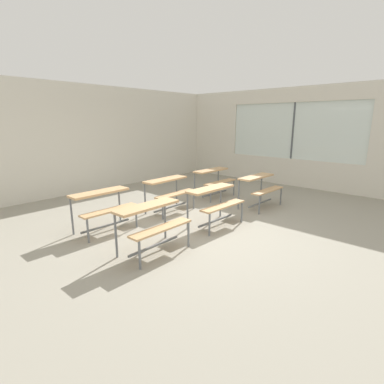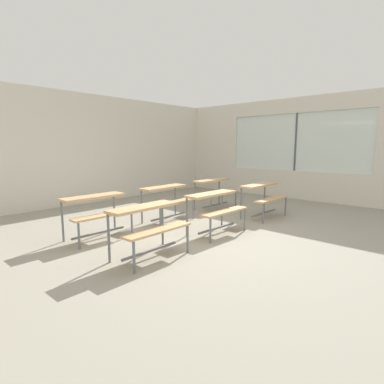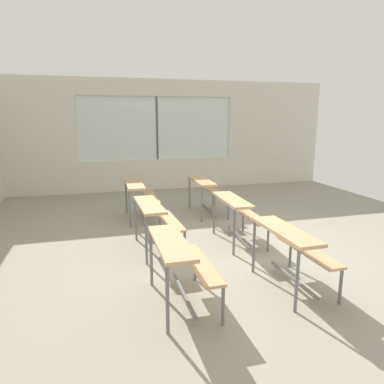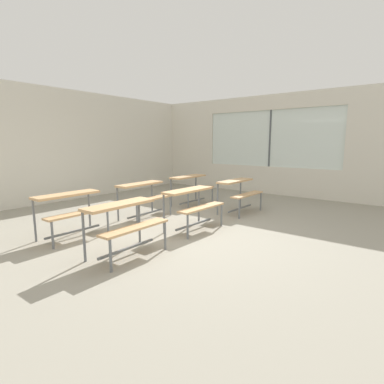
{
  "view_description": "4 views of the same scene",
  "coord_description": "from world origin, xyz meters",
  "px_view_note": "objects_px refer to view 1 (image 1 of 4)",
  "views": [
    {
      "loc": [
        -3.88,
        -3.37,
        2.01
      ],
      "look_at": [
        0.48,
        0.61,
        0.56
      ],
      "focal_mm": 27.26,
      "sensor_mm": 36.0,
      "label": 1
    },
    {
      "loc": [
        -3.8,
        -3.3,
        1.6
      ],
      "look_at": [
        0.25,
        0.39,
        0.75
      ],
      "focal_mm": 28.0,
      "sensor_mm": 36.0,
      "label": 2
    },
    {
      "loc": [
        -4.54,
        2.11,
        2.01
      ],
      "look_at": [
        1.13,
        0.56,
        0.73
      ],
      "focal_mm": 32.32,
      "sensor_mm": 36.0,
      "label": 3
    },
    {
      "loc": [
        -3.8,
        -3.3,
        1.6
      ],
      "look_at": [
        1.13,
        0.53,
        0.55
      ],
      "focal_mm": 28.0,
      "sensor_mm": 36.0,
      "label": 4
    }
  ],
  "objects_px": {
    "desk_bench_r0c1": "(215,198)",
    "desk_bench_r0c0": "(152,217)",
    "desk_bench_r1c0": "(103,202)",
    "desk_bench_r1c1": "(169,187)",
    "desk_bench_r1c2": "(214,176)",
    "desk_bench_r0c2": "(260,184)"
  },
  "relations": [
    {
      "from": "desk_bench_r0c2",
      "to": "desk_bench_r1c0",
      "type": "bearing_deg",
      "value": 158.96
    },
    {
      "from": "desk_bench_r0c0",
      "to": "desk_bench_r0c1",
      "type": "distance_m",
      "value": 1.6
    },
    {
      "from": "desk_bench_r0c0",
      "to": "desk_bench_r1c1",
      "type": "height_order",
      "value": "same"
    },
    {
      "from": "desk_bench_r0c0",
      "to": "desk_bench_r0c2",
      "type": "bearing_deg",
      "value": -0.65
    },
    {
      "from": "desk_bench_r1c0",
      "to": "desk_bench_r0c0",
      "type": "bearing_deg",
      "value": -89.02
    },
    {
      "from": "desk_bench_r0c0",
      "to": "desk_bench_r0c1",
      "type": "bearing_deg",
      "value": 0.08
    },
    {
      "from": "desk_bench_r1c0",
      "to": "desk_bench_r1c2",
      "type": "relative_size",
      "value": 0.99
    },
    {
      "from": "desk_bench_r1c0",
      "to": "desk_bench_r1c1",
      "type": "relative_size",
      "value": 0.98
    },
    {
      "from": "desk_bench_r1c0",
      "to": "desk_bench_r1c1",
      "type": "height_order",
      "value": "same"
    },
    {
      "from": "desk_bench_r1c2",
      "to": "desk_bench_r0c2",
      "type": "bearing_deg",
      "value": -89.3
    },
    {
      "from": "desk_bench_r0c1",
      "to": "desk_bench_r0c0",
      "type": "bearing_deg",
      "value": -177.52
    },
    {
      "from": "desk_bench_r0c2",
      "to": "desk_bench_r1c1",
      "type": "xyz_separation_m",
      "value": [
        -1.68,
        1.34,
        0.0
      ]
    },
    {
      "from": "desk_bench_r0c1",
      "to": "desk_bench_r1c0",
      "type": "xyz_separation_m",
      "value": [
        -1.62,
        1.34,
        0.0
      ]
    },
    {
      "from": "desk_bench_r1c1",
      "to": "desk_bench_r0c0",
      "type": "bearing_deg",
      "value": -142.23
    },
    {
      "from": "desk_bench_r0c1",
      "to": "desk_bench_r1c1",
      "type": "xyz_separation_m",
      "value": [
        0.03,
        1.32,
        0.0
      ]
    },
    {
      "from": "desk_bench_r0c2",
      "to": "desk_bench_r1c0",
      "type": "height_order",
      "value": "same"
    },
    {
      "from": "desk_bench_r0c1",
      "to": "desk_bench_r1c1",
      "type": "bearing_deg",
      "value": 90.34
    },
    {
      "from": "desk_bench_r1c0",
      "to": "desk_bench_r1c2",
      "type": "xyz_separation_m",
      "value": [
        3.33,
        0.03,
        0.0
      ]
    },
    {
      "from": "desk_bench_r1c1",
      "to": "desk_bench_r1c0",
      "type": "bearing_deg",
      "value": 177.67
    },
    {
      "from": "desk_bench_r0c1",
      "to": "desk_bench_r1c1",
      "type": "relative_size",
      "value": 1.0
    },
    {
      "from": "desk_bench_r0c0",
      "to": "desk_bench_r1c1",
      "type": "distance_m",
      "value": 2.11
    },
    {
      "from": "desk_bench_r0c0",
      "to": "desk_bench_r0c1",
      "type": "xyz_separation_m",
      "value": [
        1.6,
        0.02,
        0.0
      ]
    }
  ]
}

